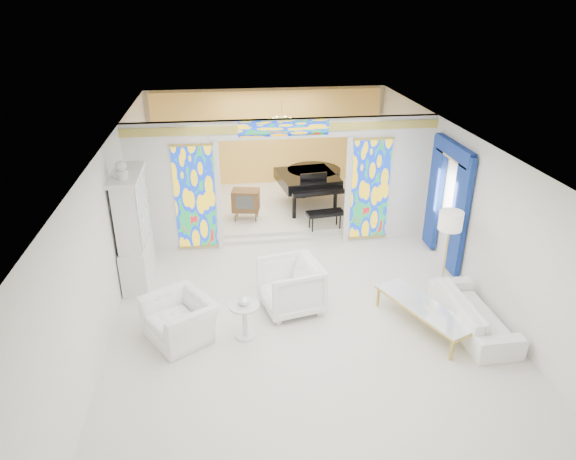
{
  "coord_description": "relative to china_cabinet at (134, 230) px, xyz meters",
  "views": [
    {
      "loc": [
        -1.34,
        -9.07,
        5.52
      ],
      "look_at": [
        -0.13,
        0.2,
        1.16
      ],
      "focal_mm": 32.0,
      "sensor_mm": 36.0,
      "label": 1
    }
  ],
  "objects": [
    {
      "name": "floor",
      "position": [
        3.22,
        -0.6,
        -1.17
      ],
      "size": [
        12.0,
        12.0,
        0.0
      ],
      "primitive_type": "plane",
      "color": "silver",
      "rests_on": "ground"
    },
    {
      "name": "ceiling",
      "position": [
        3.22,
        -0.6,
        1.83
      ],
      "size": [
        7.0,
        12.0,
        0.02
      ],
      "primitive_type": "cube",
      "color": "white",
      "rests_on": "wall_back"
    },
    {
      "name": "wall_back",
      "position": [
        3.22,
        5.4,
        0.33
      ],
      "size": [
        7.0,
        0.02,
        3.0
      ],
      "primitive_type": "cube",
      "color": "silver",
      "rests_on": "floor"
    },
    {
      "name": "wall_left",
      "position": [
        -0.28,
        -0.6,
        0.33
      ],
      "size": [
        0.02,
        12.0,
        3.0
      ],
      "primitive_type": "cube",
      "color": "silver",
      "rests_on": "floor"
    },
    {
      "name": "wall_right",
      "position": [
        6.72,
        -0.6,
        0.33
      ],
      "size": [
        0.02,
        12.0,
        3.0
      ],
      "primitive_type": "cube",
      "color": "silver",
      "rests_on": "floor"
    },
    {
      "name": "partition_wall",
      "position": [
        3.22,
        1.4,
        0.48
      ],
      "size": [
        7.0,
        0.22,
        3.0
      ],
      "color": "silver",
      "rests_on": "floor"
    },
    {
      "name": "stained_glass_left",
      "position": [
        1.19,
        1.29,
        0.13
      ],
      "size": [
        0.9,
        0.04,
        2.4
      ],
      "primitive_type": "cube",
      "color": "gold",
      "rests_on": "partition_wall"
    },
    {
      "name": "stained_glass_right",
      "position": [
        5.25,
        1.29,
        0.13
      ],
      "size": [
        0.9,
        0.04,
        2.4
      ],
      "primitive_type": "cube",
      "color": "gold",
      "rests_on": "partition_wall"
    },
    {
      "name": "stained_glass_transom",
      "position": [
        3.22,
        1.29,
        1.65
      ],
      "size": [
        2.0,
        0.04,
        0.34
      ],
      "primitive_type": "cube",
      "color": "gold",
      "rests_on": "partition_wall"
    },
    {
      "name": "alcove_platform",
      "position": [
        3.22,
        3.5,
        -1.08
      ],
      "size": [
        6.8,
        3.8,
        0.18
      ],
      "primitive_type": "cube",
      "color": "silver",
      "rests_on": "floor"
    },
    {
      "name": "gold_curtain_back",
      "position": [
        3.22,
        5.28,
        0.33
      ],
      "size": [
        6.7,
        0.1,
        2.9
      ],
      "primitive_type": "cube",
      "color": "#E5AD4F",
      "rests_on": "wall_back"
    },
    {
      "name": "chandelier",
      "position": [
        3.42,
        3.4,
        1.38
      ],
      "size": [
        0.48,
        0.48,
        0.3
      ],
      "primitive_type": "cylinder",
      "color": "gold",
      "rests_on": "ceiling"
    },
    {
      "name": "blue_drapes",
      "position": [
        6.62,
        0.1,
        0.41
      ],
      "size": [
        0.14,
        1.85,
        2.65
      ],
      "color": "navy",
      "rests_on": "wall_right"
    },
    {
      "name": "china_cabinet",
      "position": [
        0.0,
        0.0,
        0.0
      ],
      "size": [
        0.56,
        1.46,
        2.72
      ],
      "color": "silver",
      "rests_on": "floor"
    },
    {
      "name": "armchair_left",
      "position": [
        0.97,
        -2.09,
        -0.8
      ],
      "size": [
        1.46,
        1.5,
        0.74
      ],
      "primitive_type": "imported",
      "rotation": [
        0.0,
        0.0,
        -1.0
      ],
      "color": "white",
      "rests_on": "floor"
    },
    {
      "name": "armchair_right",
      "position": [
        2.99,
        -1.46,
        -0.68
      ],
      "size": [
        1.27,
        1.25,
        0.98
      ],
      "primitive_type": "imported",
      "rotation": [
        0.0,
        0.0,
        -1.36
      ],
      "color": "silver",
      "rests_on": "floor"
    },
    {
      "name": "sofa",
      "position": [
        6.17,
        -2.47,
        -0.86
      ],
      "size": [
        0.87,
        2.13,
        0.62
      ],
      "primitive_type": "imported",
      "rotation": [
        0.0,
        0.0,
        1.59
      ],
      "color": "white",
      "rests_on": "floor"
    },
    {
      "name": "side_table",
      "position": [
        2.09,
        -2.23,
        -0.74
      ],
      "size": [
        0.55,
        0.55,
        0.66
      ],
      "rotation": [
        0.0,
        0.0,
        0.04
      ],
      "color": "silver",
      "rests_on": "floor"
    },
    {
      "name": "vase",
      "position": [
        2.09,
        -2.23,
        -0.4
      ],
      "size": [
        0.21,
        0.21,
        0.21
      ],
      "primitive_type": "imported",
      "rotation": [
        0.0,
        0.0,
        0.06
      ],
      "color": "white",
      "rests_on": "side_table"
    },
    {
      "name": "coffee_table",
      "position": [
        5.27,
        -2.35,
        -0.76
      ],
      "size": [
        1.35,
        2.08,
        0.45
      ],
      "rotation": [
        0.0,
        0.0,
        0.4
      ],
      "color": "white",
      "rests_on": "floor"
    },
    {
      "name": "floor_lamp",
      "position": [
        6.02,
        -1.4,
        0.38
      ],
      "size": [
        0.56,
        0.56,
        1.82
      ],
      "rotation": [
        0.0,
        0.0,
        -0.31
      ],
      "color": "gold",
      "rests_on": "floor"
    },
    {
      "name": "grand_piano",
      "position": [
        4.19,
        3.31,
        -0.23
      ],
      "size": [
        1.92,
        2.97,
        1.12
      ],
      "rotation": [
        0.0,
        0.0,
        0.13
      ],
      "color": "black",
      "rests_on": "alcove_platform"
    },
    {
      "name": "tv_console",
      "position": [
        2.37,
        2.51,
        -0.48
      ],
      "size": [
        0.75,
        0.57,
        0.79
      ],
      "rotation": [
        0.0,
        0.0,
        -0.18
      ],
      "color": "brown",
      "rests_on": "alcove_platform"
    }
  ]
}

